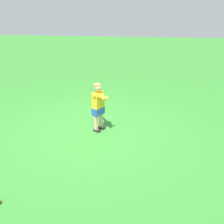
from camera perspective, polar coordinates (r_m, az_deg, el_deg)
The scene contains 2 objects.
ground_plane at distance 5.11m, azimuth -5.00°, elevation -4.96°, with size 40.00×40.00×0.00m, color #2D7528.
child_batter at distance 4.93m, azimuth -3.42°, elevation 2.36°, with size 0.55×0.42×1.08m.
Camera 1 is at (4.36, 1.05, 2.45)m, focal length 37.15 mm.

